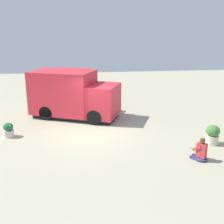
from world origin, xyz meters
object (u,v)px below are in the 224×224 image
Objects in this scene: food_truck at (73,96)px; planter_flowering_far at (213,134)px; person_customer at (201,151)px; planter_flowering_near at (8,130)px.

planter_flowering_far is (-6.00, 4.73, -0.79)m from food_truck.
person_customer reaches higher than planter_flowering_far.
person_customer is (-4.83, 6.14, -0.88)m from food_truck.
food_truck is 6.14× the size of planter_flowering_far.
planter_flowering_far reaches higher than planter_flowering_near.
planter_flowering_far is at bearing -129.73° from person_customer.
food_truck is 7.79× the size of planter_flowering_near.
planter_flowering_near is 9.16m from planter_flowering_far.
planter_flowering_near is 0.79× the size of planter_flowering_far.
person_customer is 1.06× the size of planter_flowering_far.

